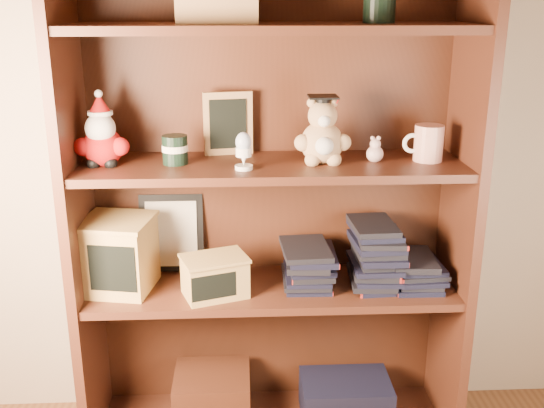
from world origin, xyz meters
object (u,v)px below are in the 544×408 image
at_px(grad_teddy_bear, 322,137).
at_px(treats_box, 118,254).
at_px(bookcase, 270,212).
at_px(teacher_mug, 428,143).

distance_m(grad_teddy_bear, treats_box, 0.72).
bearing_deg(bookcase, treats_box, -173.77).
distance_m(bookcase, grad_teddy_bear, 0.30).
xyz_separation_m(grad_teddy_bear, teacher_mug, (0.32, 0.01, -0.02)).
distance_m(bookcase, teacher_mug, 0.52).
xyz_separation_m(bookcase, teacher_mug, (0.47, -0.05, 0.23)).
bearing_deg(teacher_mug, bookcase, 173.85).
relative_size(grad_teddy_bear, teacher_mug, 1.66).
relative_size(bookcase, teacher_mug, 13.03).
height_order(grad_teddy_bear, treats_box, grad_teddy_bear).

